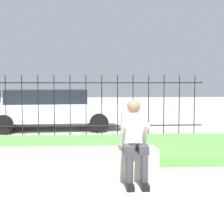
{
  "coord_description": "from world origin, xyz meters",
  "views": [
    {
      "loc": [
        0.21,
        -5.97,
        1.59
      ],
      "look_at": [
        0.88,
        3.53,
        0.79
      ],
      "focal_mm": 60.0,
      "sensor_mm": 36.0,
      "label": 1
    }
  ],
  "objects": [
    {
      "name": "grass_berm",
      "position": [
        0.0,
        2.21,
        0.09
      ],
      "size": [
        8.93,
        3.02,
        0.19
      ],
      "color": "#569342",
      "rests_on": "ground_plane"
    },
    {
      "name": "person_seated_reader",
      "position": [
        0.96,
        -0.28,
        0.72
      ],
      "size": [
        0.42,
        0.73,
        1.3
      ],
      "color": "black",
      "rests_on": "ground_plane"
    },
    {
      "name": "iron_fence",
      "position": [
        -0.0,
        4.3,
        0.91
      ],
      "size": [
        6.93,
        0.03,
        1.75
      ],
      "color": "black",
      "rests_on": "ground_plane"
    },
    {
      "name": "stone_bench",
      "position": [
        -0.05,
        0.0,
        0.22
      ],
      "size": [
        2.82,
        0.5,
        0.5
      ],
      "color": "#ADA89E",
      "rests_on": "ground_plane"
    },
    {
      "name": "ground_plane",
      "position": [
        0.0,
        0.0,
        0.0
      ],
      "size": [
        60.0,
        60.0,
        0.0
      ],
      "primitive_type": "plane",
      "color": "#A8A399"
    },
    {
      "name": "car_parked_center",
      "position": [
        -0.93,
        6.26,
        0.7
      ],
      "size": [
        4.73,
        2.28,
        1.31
      ],
      "rotation": [
        0.0,
        0.0,
        0.09
      ],
      "color": "silver",
      "rests_on": "ground_plane"
    }
  ]
}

